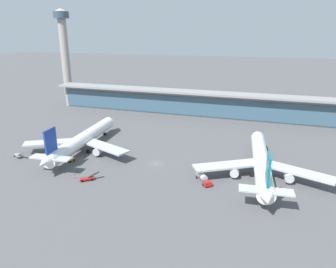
% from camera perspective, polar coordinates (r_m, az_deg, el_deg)
% --- Properties ---
extents(ground_plane, '(1200.00, 1200.00, 0.00)m').
position_cam_1_polar(ground_plane, '(122.33, -2.25, -5.50)').
color(ground_plane, '#515154').
extents(airliner_left_stand, '(47.99, 62.65, 16.67)m').
position_cam_1_polar(airliner_left_stand, '(138.39, -15.53, -0.99)').
color(airliner_left_stand, white).
rests_on(airliner_left_stand, ground).
extents(airliner_centre_stand, '(47.94, 62.64, 16.67)m').
position_cam_1_polar(airliner_centre_stand, '(115.52, 16.83, -4.95)').
color(airliner_centre_stand, white).
rests_on(airliner_centre_stand, ground).
extents(service_truck_near_nose_red, '(6.86, 8.29, 2.95)m').
position_cam_1_polar(service_truck_near_nose_red, '(108.09, 6.47, -7.95)').
color(service_truck_near_nose_red, '#B21E1E').
rests_on(service_truck_near_nose_red, ground).
extents(service_truck_under_wing_grey, '(6.86, 3.57, 2.70)m').
position_cam_1_polar(service_truck_under_wing_grey, '(142.32, -25.88, -3.57)').
color(service_truck_under_wing_grey, gray).
rests_on(service_truck_under_wing_grey, ground).
extents(service_truck_mid_apron_yellow, '(2.22, 3.13, 2.05)m').
position_cam_1_polar(service_truck_mid_apron_yellow, '(130.01, -17.54, -4.49)').
color(service_truck_mid_apron_yellow, yellow).
rests_on(service_truck_mid_apron_yellow, ground).
extents(service_truck_by_tail_red, '(6.19, 5.26, 2.70)m').
position_cam_1_polar(service_truck_by_tail_red, '(112.36, -14.65, -7.91)').
color(service_truck_by_tail_red, '#B21E1E').
rests_on(service_truck_by_tail_red, ground).
extents(terminal_building, '(196.39, 12.80, 15.20)m').
position_cam_1_polar(terminal_building, '(192.73, 6.12, 5.71)').
color(terminal_building, '#9E998E').
rests_on(terminal_building, ground).
extents(control_tower, '(12.00, 12.00, 72.17)m').
position_cam_1_polar(control_tower, '(266.98, -18.63, 15.17)').
color(control_tower, '#9E998E').
rests_on(control_tower, ground).
extents(safety_cone_alpha, '(0.62, 0.62, 0.70)m').
position_cam_1_polar(safety_cone_alpha, '(124.49, -19.43, -6.00)').
color(safety_cone_alpha, orange).
rests_on(safety_cone_alpha, ground).
extents(safety_cone_bravo, '(0.62, 0.62, 0.70)m').
position_cam_1_polar(safety_cone_bravo, '(118.26, -16.83, -7.02)').
color(safety_cone_bravo, orange).
rests_on(safety_cone_bravo, ground).
extents(safety_cone_charlie, '(0.62, 0.62, 0.70)m').
position_cam_1_polar(safety_cone_charlie, '(114.19, -13.45, -7.65)').
color(safety_cone_charlie, orange).
rests_on(safety_cone_charlie, ground).
extents(safety_cone_delta, '(0.62, 0.62, 0.70)m').
position_cam_1_polar(safety_cone_delta, '(120.33, -16.41, -6.53)').
color(safety_cone_delta, orange).
rests_on(safety_cone_delta, ground).
extents(safety_cone_echo, '(0.62, 0.62, 0.70)m').
position_cam_1_polar(safety_cone_echo, '(115.67, -16.77, -7.60)').
color(safety_cone_echo, orange).
rests_on(safety_cone_echo, ground).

